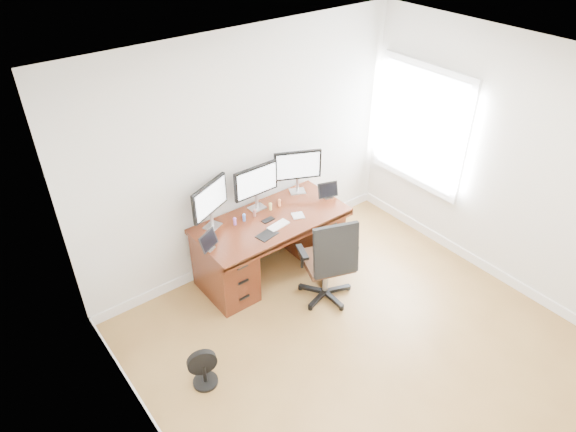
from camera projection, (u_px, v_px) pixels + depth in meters
ground at (385, 370)px, 4.84m from camera, size 4.50×4.50×0.00m
back_wall at (246, 155)px, 5.55m from camera, size 4.00×0.10×2.70m
right_wall at (530, 176)px, 5.16m from camera, size 0.10×4.50×2.70m
desk at (270, 243)px, 5.81m from camera, size 1.70×0.80×0.75m
office_chair at (328, 273)px, 5.45m from camera, size 0.73×0.73×1.07m
floor_fan at (204, 369)px, 4.61m from camera, size 0.28×0.23×0.40m
monitor_left at (210, 200)px, 5.29m from camera, size 0.52×0.25×0.53m
monitor_center at (256, 182)px, 5.58m from camera, size 0.55×0.14×0.53m
monitor_right at (298, 167)px, 5.87m from camera, size 0.51×0.27×0.53m
tablet_left at (209, 242)px, 5.11m from camera, size 0.25×0.16×0.19m
tablet_right at (328, 191)px, 5.91m from camera, size 0.25×0.14×0.19m
keyboard at (278, 225)px, 5.48m from camera, size 0.26×0.14×0.01m
trackpad at (298, 216)px, 5.64m from camera, size 0.17×0.17×0.01m
drawing_tablet at (267, 235)px, 5.34m from camera, size 0.25×0.18×0.01m
phone at (268, 220)px, 5.57m from camera, size 0.15×0.08×0.01m
figurine_purple at (235, 221)px, 5.48m from camera, size 0.04×0.04×0.09m
figurine_blue at (244, 217)px, 5.54m from camera, size 0.04×0.04×0.09m
figurine_brown at (255, 212)px, 5.60m from camera, size 0.04×0.04×0.09m
figurine_yellow at (270, 206)px, 5.71m from camera, size 0.04×0.04×0.09m
figurine_orange at (279, 202)px, 5.78m from camera, size 0.04×0.04×0.09m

